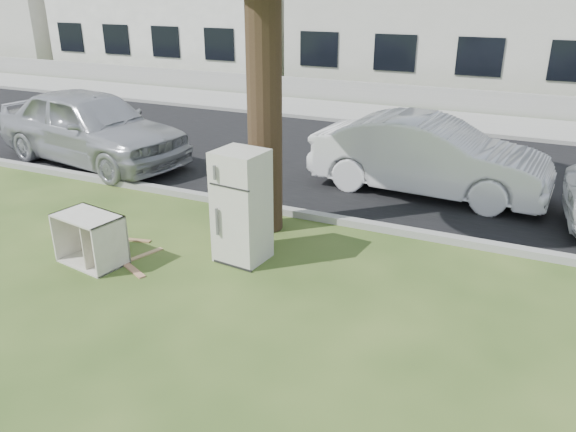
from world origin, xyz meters
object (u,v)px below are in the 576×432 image
at_px(fridge, 242,206).
at_px(car_center, 429,156).
at_px(car_left, 91,126).
at_px(cabinet, 90,239).

bearing_deg(fridge, car_center, 71.35).
bearing_deg(car_left, fridge, -108.63).
distance_m(fridge, car_left, 6.12).
bearing_deg(car_center, fridge, 158.66).
xyz_separation_m(car_center, car_left, (-7.25, -1.09, 0.09)).
bearing_deg(fridge, cabinet, -145.63).
relative_size(cabinet, car_left, 0.20).
distance_m(car_center, car_left, 7.33).
xyz_separation_m(cabinet, car_left, (-3.48, 3.89, 0.45)).
bearing_deg(cabinet, car_left, 141.77).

